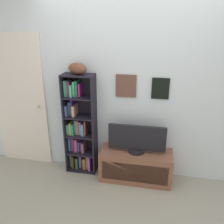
% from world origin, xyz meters
% --- Properties ---
extents(back_wall, '(4.80, 0.08, 2.47)m').
position_xyz_m(back_wall, '(0.00, 1.13, 1.24)').
color(back_wall, silver).
rests_on(back_wall, ground).
extents(bookshelf, '(0.44, 0.24, 1.48)m').
position_xyz_m(bookshelf, '(-0.72, 1.01, 0.69)').
color(bookshelf, black).
rests_on(bookshelf, ground).
extents(football, '(0.33, 0.25, 0.15)m').
position_xyz_m(football, '(-0.69, 0.98, 1.55)').
color(football, brown).
rests_on(football, bookshelf).
extents(tv_stand, '(1.00, 0.39, 0.44)m').
position_xyz_m(tv_stand, '(0.13, 0.90, 0.22)').
color(tv_stand, brown).
rests_on(tv_stand, ground).
extents(television, '(0.78, 0.22, 0.40)m').
position_xyz_m(television, '(0.13, 0.90, 0.63)').
color(television, black).
rests_on(television, tv_stand).
extents(door, '(0.83, 0.09, 2.00)m').
position_xyz_m(door, '(-1.66, 1.08, 1.00)').
color(door, silver).
rests_on(door, ground).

